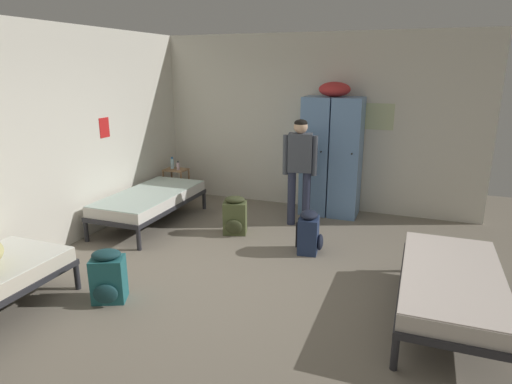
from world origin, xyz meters
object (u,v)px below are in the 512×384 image
Objects in this scene: locker_bank at (331,154)px; person_traveler at (300,163)px; shelf_unit at (176,182)px; backpack_olive at (235,216)px; lotion_bottle at (178,166)px; backpack_teal at (108,277)px; bed_left_rear at (150,199)px; water_bottle at (172,163)px; backpack_navy at (309,233)px; bed_right at (451,282)px.

locker_bank is 0.76m from person_traveler.
shelf_unit reaches higher than backpack_olive.
lotion_bottle is 0.28× the size of backpack_olive.
person_traveler reaches higher than backpack_teal.
bed_left_rear is 1.28m from water_bottle.
water_bottle reaches higher than backpack_olive.
backpack_olive is at bearing -35.11° from shelf_unit.
shelf_unit is 1.04× the size of backpack_navy.
shelf_unit is at bearing 150.43° from bed_right.
shelf_unit is at bearing -174.77° from locker_bank.
water_bottle is 2.07m from backpack_olive.
backpack_olive is (-2.74, 1.34, -0.12)m from bed_right.
lotion_bottle is 0.28× the size of backpack_navy.
backpack_olive is at bearing -137.59° from person_traveler.
lotion_bottle is at bearing 153.16° from backpack_navy.
person_traveler reaches higher than bed_left_rear.
person_traveler is 1.24m from backpack_navy.
shelf_unit is at bearing 150.26° from lotion_bottle.
locker_bank is at bearing 64.82° from person_traveler.
person_traveler is 7.71× the size of water_bottle.
bed_right is (1.67, -2.70, -0.59)m from locker_bank.
shelf_unit is at bearing 153.09° from backpack_navy.
bed_right is 2.89m from person_traveler.
person_traveler is 3.16m from backpack_teal.
backpack_olive reaches higher than bed_right.
locker_bank is 1.32× the size of person_traveler.
water_bottle is (-0.08, 0.02, 0.32)m from shelf_unit.
shelf_unit is (-2.66, -0.24, -0.62)m from locker_bank.
locker_bank is 1.87m from backpack_olive.
lotion_bottle is at bearing 169.86° from person_traveler.
shelf_unit is at bearing 101.92° from bed_left_rear.
shelf_unit is at bearing 109.26° from backpack_teal.
locker_bank reaches higher than bed_left_rear.
locker_bank reaches higher than backpack_navy.
bed_left_rear is (0.25, -1.18, 0.04)m from shelf_unit.
shelf_unit is 1.95m from backpack_olive.
backpack_navy is 1.17m from backpack_olive.
lotion_bottle reaches higher than bed_left_rear.
water_bottle is at bearing 165.96° from shelf_unit.
bed_left_rear is 1.35m from backpack_olive.
bed_left_rear is 2.29m from backpack_teal.
backpack_navy is at bearing -26.58° from water_bottle.
bed_right is 3.05m from backpack_olive.
backpack_navy is at bearing -67.10° from person_traveler.
shelf_unit is 0.30× the size of bed_left_rear.
shelf_unit is 4.98m from bed_right.
backpack_teal is (0.90, -2.11, -0.12)m from bed_left_rear.
backpack_teal reaches higher than bed_right.
lotion_bottle is at bearing -21.80° from water_bottle.
water_bottle reaches higher than bed_right.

